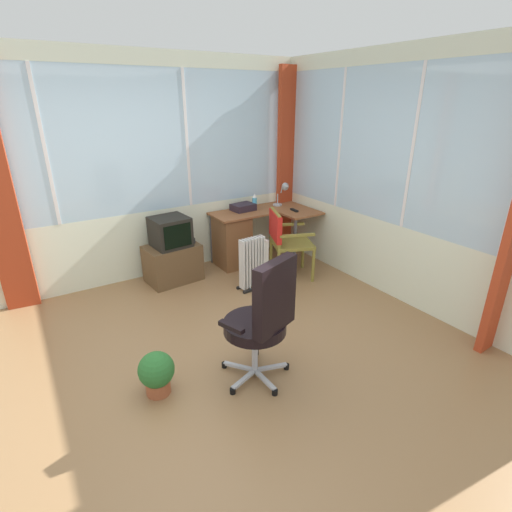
# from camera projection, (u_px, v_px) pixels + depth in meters

# --- Properties ---
(ground) EXTENTS (5.69, 5.14, 0.06)m
(ground) POSITION_uv_depth(u_px,v_px,m) (210.00, 367.00, 3.37)
(ground) COLOR #956D46
(north_window_panel) EXTENTS (4.69, 0.07, 2.65)m
(north_window_panel) POSITION_uv_depth(u_px,v_px,m) (125.00, 174.00, 4.50)
(north_window_panel) COLOR silver
(north_window_panel) RESTS_ON ground
(east_window_panel) EXTENTS (0.07, 4.14, 2.65)m
(east_window_panel) POSITION_uv_depth(u_px,v_px,m) (410.00, 183.00, 4.03)
(east_window_panel) COLOR silver
(east_window_panel) RESTS_ON ground
(curtain_corner) EXTENTS (0.33, 0.10, 2.55)m
(curtain_corner) POSITION_uv_depth(u_px,v_px,m) (287.00, 163.00, 5.53)
(curtain_corner) COLOR #B33B1E
(curtain_corner) RESTS_ON ground
(desk) EXTENTS (1.34, 0.86, 0.72)m
(desk) POSITION_uv_depth(u_px,v_px,m) (237.00, 237.00, 5.24)
(desk) COLOR brown
(desk) RESTS_ON ground
(desk_lamp) EXTENTS (0.23, 0.20, 0.33)m
(desk_lamp) POSITION_uv_depth(u_px,v_px,m) (284.00, 191.00, 5.44)
(desk_lamp) COLOR #B2B7BC
(desk_lamp) RESTS_ON desk
(tv_remote) EXTENTS (0.06, 0.15, 0.02)m
(tv_remote) POSITION_uv_depth(u_px,v_px,m) (294.00, 210.00, 5.24)
(tv_remote) COLOR black
(tv_remote) RESTS_ON desk
(spray_bottle) EXTENTS (0.06, 0.06, 0.22)m
(spray_bottle) POSITION_uv_depth(u_px,v_px,m) (255.00, 202.00, 5.30)
(spray_bottle) COLOR #4BABD0
(spray_bottle) RESTS_ON desk
(paper_tray) EXTENTS (0.32, 0.26, 0.09)m
(paper_tray) POSITION_uv_depth(u_px,v_px,m) (243.00, 207.00, 5.26)
(paper_tray) COLOR #2B1F2A
(paper_tray) RESTS_ON desk
(wooden_armchair) EXTENTS (0.63, 0.62, 0.87)m
(wooden_armchair) POSITION_uv_depth(u_px,v_px,m) (283.00, 235.00, 4.81)
(wooden_armchair) COLOR olive
(wooden_armchair) RESTS_ON ground
(office_chair) EXTENTS (0.63, 0.56, 1.08)m
(office_chair) POSITION_uv_depth(u_px,v_px,m) (263.00, 315.00, 2.95)
(office_chair) COLOR #B7B7BF
(office_chair) RESTS_ON ground
(tv_on_stand) EXTENTS (0.68, 0.50, 0.82)m
(tv_on_stand) POSITION_uv_depth(u_px,v_px,m) (172.00, 253.00, 4.77)
(tv_on_stand) COLOR brown
(tv_on_stand) RESTS_ON ground
(space_heater) EXTENTS (0.40, 0.19, 0.64)m
(space_heater) POSITION_uv_depth(u_px,v_px,m) (254.00, 263.00, 4.60)
(space_heater) COLOR silver
(space_heater) RESTS_ON ground
(potted_plant) EXTENTS (0.28, 0.28, 0.36)m
(potted_plant) POSITION_uv_depth(u_px,v_px,m) (157.00, 372.00, 2.96)
(potted_plant) COLOR #A55232
(potted_plant) RESTS_ON ground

